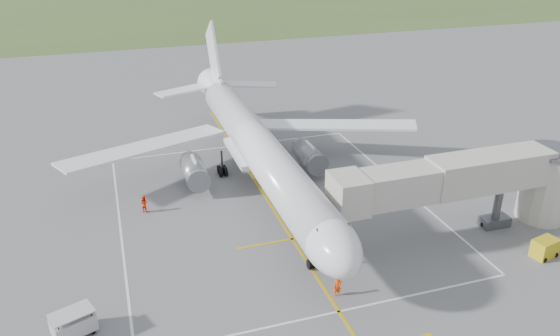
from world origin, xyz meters
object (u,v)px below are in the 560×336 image
object	(u,v)px
gpu_unit	(545,248)
jet_bridge	(480,182)
ramp_worker_wing	(144,204)
baggage_cart	(73,324)
ramp_worker_nose	(337,286)
airliner	(257,147)

from	to	relation	value
gpu_unit	jet_bridge	bearing A→B (deg)	107.27
ramp_worker_wing	jet_bridge	bearing A→B (deg)	-166.09
jet_bridge	baggage_cart	xyz separation A→B (m)	(-33.32, -3.26, -3.79)
jet_bridge	baggage_cart	size ratio (longest dim) A/B	7.58
jet_bridge	ramp_worker_nose	xyz separation A→B (m)	(-15.12, -4.80, -3.92)
jet_bridge	ramp_worker_nose	distance (m)	16.34
gpu_unit	airliner	bearing A→B (deg)	121.42
jet_bridge	gpu_unit	distance (m)	7.28
baggage_cart	ramp_worker_nose	xyz separation A→B (m)	(18.20, -1.54, -0.13)
gpu_unit	ramp_worker_wing	xyz separation A→B (m)	(-30.36, 17.68, 0.07)
gpu_unit	baggage_cart	distance (m)	36.39
gpu_unit	ramp_worker_nose	bearing A→B (deg)	166.06
airliner	ramp_worker_wing	distance (m)	12.30
gpu_unit	baggage_cart	xyz separation A→B (m)	(-36.33, 2.03, 0.20)
gpu_unit	ramp_worker_nose	distance (m)	18.14
airliner	ramp_worker_nose	size ratio (longest dim) A/B	28.23
gpu_unit	baggage_cart	bearing A→B (deg)	164.43
airliner	jet_bridge	xyz separation A→B (m)	(15.72, -14.25, 0.35)
baggage_cart	ramp_worker_wing	bearing A→B (deg)	48.37
ramp_worker_nose	ramp_worker_wing	bearing A→B (deg)	130.08
airliner	baggage_cart	world-z (taller)	airliner
gpu_unit	ramp_worker_wing	size ratio (longest dim) A/B	1.39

